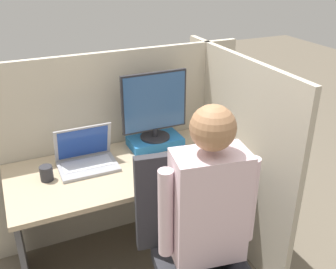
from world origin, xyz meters
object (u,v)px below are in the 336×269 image
(paper_box, at_px, (155,142))
(stapler, at_px, (214,144))
(carrot_toy, at_px, (170,171))
(monitor, at_px, (154,105))
(office_chair, at_px, (193,250))
(laptop, at_px, (87,159))
(person, at_px, (216,227))
(pen_cup, at_px, (46,173))

(paper_box, bearing_deg, stapler, -27.58)
(carrot_toy, bearing_deg, monitor, 81.18)
(monitor, bearing_deg, office_chair, -99.34)
(stapler, bearing_deg, laptop, 173.11)
(stapler, relative_size, person, 0.11)
(laptop, height_order, pen_cup, laptop)
(person, bearing_deg, pen_cup, 126.44)
(carrot_toy, xyz_separation_m, pen_cup, (-0.69, 0.24, 0.03))
(carrot_toy, relative_size, person, 0.09)
(laptop, distance_m, office_chair, 0.87)
(laptop, bearing_deg, office_chair, -64.95)
(stapler, height_order, pen_cup, pen_cup)
(pen_cup, bearing_deg, monitor, 11.33)
(paper_box, bearing_deg, carrot_toy, -98.88)
(paper_box, relative_size, laptop, 1.01)
(carrot_toy, relative_size, pen_cup, 1.40)
(monitor, distance_m, laptop, 0.56)
(monitor, distance_m, pen_cup, 0.80)
(stapler, height_order, person, person)
(paper_box, distance_m, carrot_toy, 0.39)
(paper_box, xyz_separation_m, office_chair, (-0.14, -0.84, -0.22))
(office_chair, height_order, person, person)
(carrot_toy, height_order, office_chair, office_chair)
(paper_box, height_order, person, person)
(paper_box, relative_size, office_chair, 0.34)
(paper_box, bearing_deg, monitor, 90.00)
(stapler, height_order, office_chair, office_chair)
(stapler, xyz_separation_m, office_chair, (-0.49, -0.66, -0.21))
(monitor, height_order, stapler, monitor)
(stapler, distance_m, pen_cup, 1.10)
(paper_box, distance_m, monitor, 0.26)
(office_chair, height_order, pen_cup, office_chair)
(office_chair, bearing_deg, laptop, 115.05)
(person, bearing_deg, stapler, 60.25)
(paper_box, height_order, carrot_toy, paper_box)
(laptop, height_order, person, person)
(paper_box, height_order, stapler, paper_box)
(stapler, xyz_separation_m, carrot_toy, (-0.41, -0.20, -0.00))
(paper_box, distance_m, laptop, 0.50)
(monitor, relative_size, pen_cup, 5.09)
(paper_box, height_order, monitor, monitor)
(laptop, relative_size, office_chair, 0.34)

